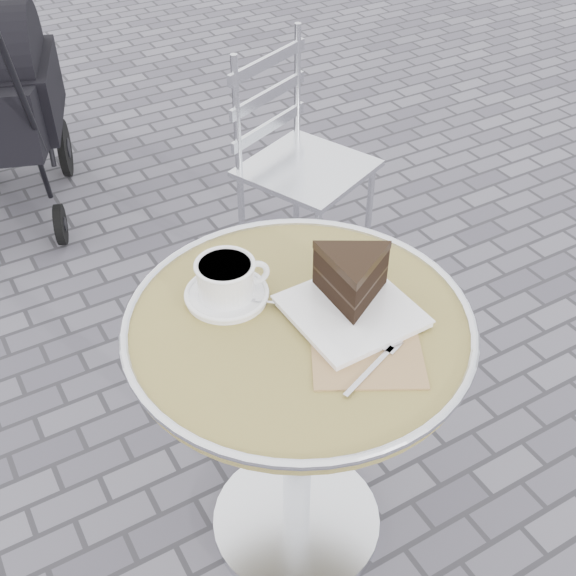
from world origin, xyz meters
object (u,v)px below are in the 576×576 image
cafe_table (298,377)px  cake_plate_set (353,285)px  cappuccino_set (227,282)px  bistro_chair (286,138)px

cafe_table → cake_plate_set: cake_plate_set is taller
cappuccino_set → cake_plate_set: size_ratio=0.50×
cake_plate_set → cappuccino_set: bearing=141.6°
cafe_table → cappuccino_set: bearing=123.4°
cappuccino_set → cake_plate_set: 0.26m
cappuccino_set → bistro_chair: size_ratio=0.21×
cappuccino_set → bistro_chair: bistro_chair is taller
cappuccino_set → cake_plate_set: (0.21, -0.15, 0.02)m
cafe_table → bistro_chair: 1.14m
cafe_table → cake_plate_set: 0.25m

